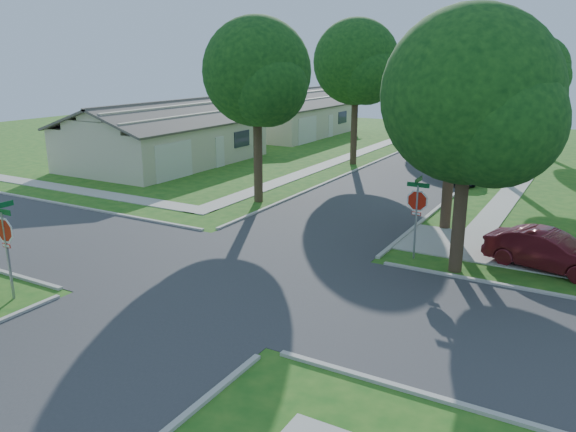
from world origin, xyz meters
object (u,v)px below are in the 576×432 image
(car_curb_east, at_px, (464,170))
(tree_ne_corner, at_px, (471,104))
(tree_e_far, at_px, (536,72))
(car_driveway, at_px, (548,251))
(car_curb_west, at_px, (449,137))
(tree_w_near, at_px, (258,77))
(house_nw_near, at_px, (166,141))
(stop_sign_sw, at_px, (5,234))
(stop_sign_ne, at_px, (417,204))
(tree_w_far, at_px, (416,76))
(tree_e_mid, at_px, (508,71))
(tree_w_mid, at_px, (357,66))
(house_nw_far, at_px, (289,119))
(tree_e_near, at_px, (457,93))

(car_curb_east, bearing_deg, tree_ne_corner, -83.59)
(tree_e_far, relative_size, car_driveway, 2.13)
(car_curb_west, bearing_deg, tree_w_near, 83.44)
(tree_ne_corner, distance_m, house_nw_near, 25.15)
(tree_ne_corner, bearing_deg, car_driveway, 32.24)
(tree_e_far, distance_m, tree_ne_corner, 29.85)
(stop_sign_sw, height_order, stop_sign_ne, same)
(tree_w_far, bearing_deg, house_nw_near, -120.82)
(tree_e_far, bearing_deg, car_curb_east, -95.88)
(stop_sign_ne, relative_size, tree_ne_corner, 0.34)
(house_nw_near, distance_m, car_curb_east, 19.60)
(car_curb_east, bearing_deg, tree_w_near, -134.09)
(tree_e_mid, distance_m, tree_w_mid, 9.40)
(stop_sign_ne, xyz_separation_m, house_nw_far, (-20.69, 27.30, -0.51))
(tree_w_far, relative_size, house_nw_near, 0.59)
(tree_e_far, distance_m, tree_w_mid, 16.05)
(house_nw_near, bearing_deg, car_curb_east, 11.54)
(stop_sign_sw, distance_m, stop_sign_ne, 13.29)
(house_nw_far, bearing_deg, stop_sign_ne, -52.84)
(tree_w_mid, relative_size, house_nw_far, 0.70)
(stop_sign_sw, height_order, house_nw_far, house_nw_far)
(tree_e_far, xyz_separation_m, tree_w_mid, (-9.39, -13.00, 0.51))
(stop_sign_ne, height_order, tree_e_near, tree_e_near)
(tree_w_near, relative_size, car_curb_east, 2.19)
(stop_sign_sw, distance_m, car_curb_west, 37.72)
(stop_sign_sw, distance_m, tree_w_near, 14.30)
(house_nw_near, bearing_deg, tree_e_mid, 16.15)
(tree_e_near, relative_size, house_nw_far, 0.61)
(car_driveway, xyz_separation_m, car_curb_east, (-5.79, 13.05, 0.02))
(tree_e_near, height_order, house_nw_far, tree_e_near)
(tree_e_mid, distance_m, tree_ne_corner, 16.89)
(tree_e_far, xyz_separation_m, house_nw_near, (-20.75, -19.01, -4.46))
(tree_w_mid, xyz_separation_m, tree_ne_corner, (11.00, -16.80, -0.90))
(stop_sign_sw, xyz_separation_m, car_curb_west, (3.50, 37.53, -1.38))
(tree_e_far, relative_size, house_nw_far, 0.64)
(tree_e_near, distance_m, car_curb_east, 11.18)
(stop_sign_sw, height_order, tree_w_near, tree_w_near)
(stop_sign_sw, height_order, tree_w_far, tree_w_far)
(tree_w_mid, xyz_separation_m, car_curb_east, (7.84, -2.09, -5.79))
(stop_sign_sw, distance_m, tree_w_far, 38.86)
(stop_sign_sw, distance_m, house_nw_near, 22.71)
(tree_w_near, distance_m, car_curb_east, 13.75)
(stop_sign_ne, distance_m, house_nw_far, 34.26)
(tree_w_near, bearing_deg, car_curb_west, 81.77)
(stop_sign_ne, height_order, tree_w_near, tree_w_near)
(tree_w_mid, bearing_deg, house_nw_far, 135.93)
(tree_e_far, distance_m, house_nw_near, 28.49)
(tree_e_near, distance_m, tree_e_far, 25.00)
(house_nw_far, relative_size, car_curb_west, 3.01)
(tree_e_far, height_order, tree_w_near, tree_w_near)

